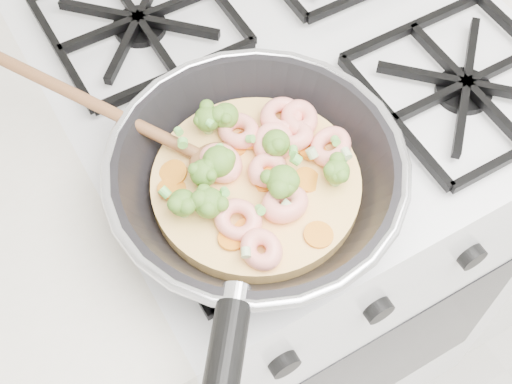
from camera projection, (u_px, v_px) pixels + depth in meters
stove at (285, 226)px, 1.27m from camera, size 0.60×0.60×0.92m
skillet at (254, 180)px, 0.73m from camera, size 0.38×0.57×0.10m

